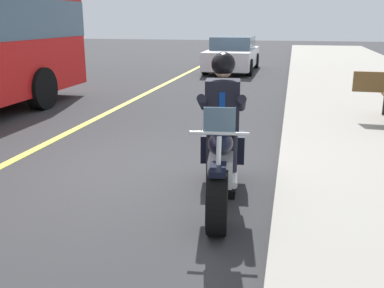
{
  "coord_description": "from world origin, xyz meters",
  "views": [
    {
      "loc": [
        5.54,
        2.11,
        2.11
      ],
      "look_at": [
        0.89,
        1.06,
        0.75
      ],
      "focal_mm": 41.33,
      "sensor_mm": 36.0,
      "label": 1
    }
  ],
  "objects": [
    {
      "name": "rider_main",
      "position": [
        0.46,
        1.33,
        1.04
      ],
      "size": [
        0.67,
        0.6,
        1.74
      ],
      "color": "black",
      "rests_on": "ground_plane"
    },
    {
      "name": "motorcycle_main",
      "position": [
        0.64,
        1.36,
        0.45
      ],
      "size": [
        2.22,
        0.76,
        1.26
      ],
      "color": "black",
      "rests_on": "ground_plane"
    },
    {
      "name": "ground_plane",
      "position": [
        0.0,
        0.0,
        0.0
      ],
      "size": [
        80.0,
        80.0,
        0.0
      ],
      "primitive_type": "plane",
      "color": "#333335"
    },
    {
      "name": "car_dark",
      "position": [
        -12.94,
        -0.33,
        0.69
      ],
      "size": [
        4.6,
        1.92,
        1.4
      ],
      "color": "white",
      "rests_on": "ground_plane"
    },
    {
      "name": "lane_center_stripe",
      "position": [
        0.0,
        -2.0,
        0.01
      ],
      "size": [
        60.0,
        0.16,
        0.01
      ],
      "primitive_type": "cube",
      "color": "#E5DB4C",
      "rests_on": "ground_plane"
    }
  ]
}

